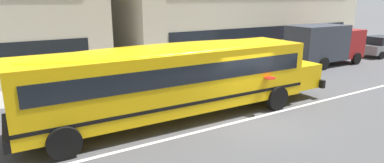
# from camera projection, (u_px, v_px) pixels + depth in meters

# --- Properties ---
(ground_plane) EXTENTS (400.00, 400.00, 0.00)m
(ground_plane) POSITION_uv_depth(u_px,v_px,m) (250.00, 119.00, 12.58)
(ground_plane) COLOR #4C4C4F
(sidewalk_far) EXTENTS (120.00, 3.00, 0.01)m
(sidewalk_far) POSITION_uv_depth(u_px,v_px,m) (162.00, 77.00, 19.11)
(sidewalk_far) COLOR gray
(sidewalk_far) RESTS_ON ground_plane
(lane_centreline) EXTENTS (110.00, 0.16, 0.01)m
(lane_centreline) POSITION_uv_depth(u_px,v_px,m) (250.00, 119.00, 12.58)
(lane_centreline) COLOR silver
(lane_centreline) RESTS_ON ground_plane
(school_bus) EXTENTS (13.16, 3.23, 2.93)m
(school_bus) POSITION_uv_depth(u_px,v_px,m) (179.00, 75.00, 12.29)
(school_bus) COLOR yellow
(school_bus) RESTS_ON ground_plane
(parked_car_grey_under_tree) EXTENTS (3.94, 1.96, 1.64)m
(parked_car_grey_under_tree) POSITION_uv_depth(u_px,v_px,m) (381.00, 46.00, 25.91)
(parked_car_grey_under_tree) COLOR gray
(parked_car_grey_under_tree) RESTS_ON ground_plane
(box_truck) EXTENTS (6.06, 2.50, 2.82)m
(box_truck) POSITION_uv_depth(u_px,v_px,m) (325.00, 43.00, 22.35)
(box_truck) COLOR maroon
(box_truck) RESTS_ON ground_plane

